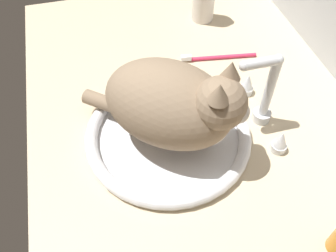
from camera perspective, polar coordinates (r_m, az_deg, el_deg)
The scene contains 5 objects.
countertop at distance 80.31cm, azimuth 5.05°, elevation -0.90°, with size 117.35×73.20×3.00cm, color #CCB793.
sink_basin at distance 76.08cm, azimuth 0.00°, elevation -1.36°, with size 34.77×34.77×2.66cm.
faucet at distance 77.75cm, azimuth 14.88°, elevation 4.33°, with size 20.45×9.83×18.00cm.
cat at distance 68.10cm, azimuth 1.25°, elevation 3.39°, with size 29.70×31.69×19.68cm.
toothbrush at distance 95.51cm, azimuth 7.71°, elevation 10.69°, with size 3.90×19.49×1.70cm.
Camera 1 is at (46.71, -19.47, 63.85)cm, focal length 38.76 mm.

